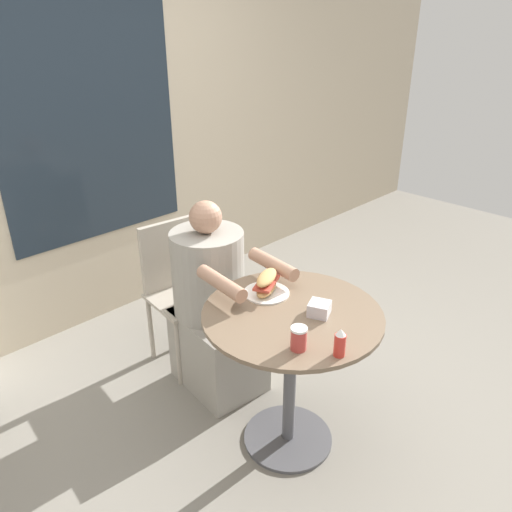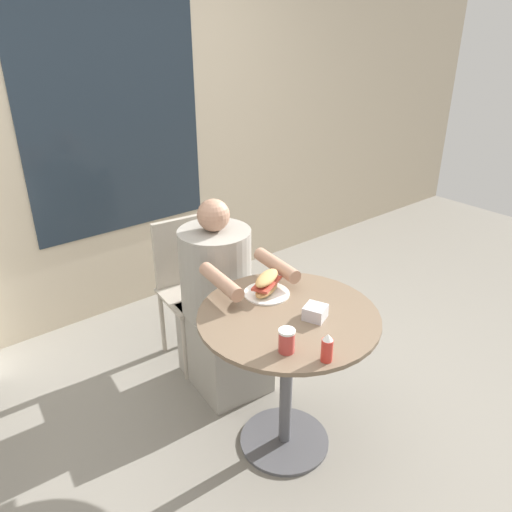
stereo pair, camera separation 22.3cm
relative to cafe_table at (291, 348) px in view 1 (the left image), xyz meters
name	(u,v)px [view 1 (the left image)]	position (x,y,z in m)	size (l,w,h in m)	color
ground_plane	(288,439)	(0.00, 0.00, -0.56)	(8.00, 8.00, 0.00)	gray
storefront_wall	(78,114)	(0.00, 1.77, 0.84)	(8.00, 0.09, 2.80)	#B7A88E
cafe_table	(291,348)	(0.00, 0.00, 0.00)	(0.81, 0.81, 0.75)	brown
diner_chair	(177,280)	(0.07, 0.96, -0.04)	(0.42, 0.42, 0.87)	#ADA393
seated_diner	(214,311)	(0.05, 0.61, -0.09)	(0.45, 0.72, 1.10)	gray
sandwich_on_plate	(267,285)	(0.04, 0.20, 0.24)	(0.22, 0.22, 0.11)	white
drink_cup	(299,338)	(-0.19, -0.19, 0.25)	(0.07, 0.07, 0.10)	#B73D38
napkin_box	(319,309)	(0.07, -0.10, 0.23)	(0.12, 0.12, 0.06)	silver
condiment_bottle	(340,343)	(-0.11, -0.33, 0.25)	(0.05, 0.05, 0.12)	red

